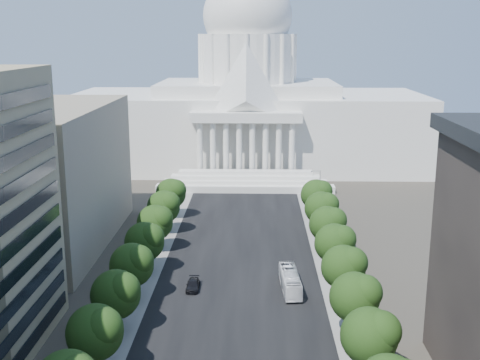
{
  "coord_description": "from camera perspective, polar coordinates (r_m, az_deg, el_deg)",
  "views": [
    {
      "loc": [
        3.09,
        -23.77,
        44.09
      ],
      "look_at": [
        0.12,
        86.56,
        17.74
      ],
      "focal_mm": 45.0,
      "sensor_mm": 36.0,
      "label": 1
    }
  ],
  "objects": [
    {
      "name": "road_asphalt",
      "position": [
        122.06,
        -0.01,
        -7.75
      ],
      "size": [
        30.0,
        260.0,
        0.01
      ],
      "primitive_type": "cube",
      "color": "black",
      "rests_on": "ground"
    },
    {
      "name": "sidewalk_left",
      "position": [
        124.0,
        -8.9,
        -7.57
      ],
      "size": [
        8.0,
        260.0,
        0.02
      ],
      "primitive_type": "cube",
      "color": "gray",
      "rests_on": "ground"
    },
    {
      "name": "sidewalk_right",
      "position": [
        123.05,
        8.95,
        -7.74
      ],
      "size": [
        8.0,
        260.0,
        0.02
      ],
      "primitive_type": "cube",
      "color": "gray",
      "rests_on": "ground"
    },
    {
      "name": "capitol",
      "position": [
        210.07,
        0.69,
        6.84
      ],
      "size": [
        120.0,
        56.0,
        73.0
      ],
      "color": "white",
      "rests_on": "ground"
    },
    {
      "name": "office_block_left_far",
      "position": [
        137.03,
        -20.39,
        0.32
      ],
      "size": [
        38.0,
        52.0,
        30.0
      ],
      "primitive_type": "cube",
      "color": "gray",
      "rests_on": "ground"
    },
    {
      "name": "tree_l_d",
      "position": [
        83.49,
        -13.42,
        -13.76
      ],
      "size": [
        7.79,
        7.6,
        9.97
      ],
      "color": "#33261C",
      "rests_on": "ground"
    },
    {
      "name": "tree_l_e",
      "position": [
        93.98,
        -11.54,
        -10.47
      ],
      "size": [
        7.79,
        7.6,
        9.97
      ],
      "color": "#33261C",
      "rests_on": "ground"
    },
    {
      "name": "tree_l_f",
      "position": [
        104.8,
        -10.08,
        -7.84
      ],
      "size": [
        7.79,
        7.6,
        9.97
      ],
      "color": "#33261C",
      "rests_on": "ground"
    },
    {
      "name": "tree_l_g",
      "position": [
        115.85,
        -8.91,
        -5.7
      ],
      "size": [
        7.79,
        7.6,
        9.97
      ],
      "color": "#33261C",
      "rests_on": "ground"
    },
    {
      "name": "tree_l_h",
      "position": [
        127.07,
        -7.95,
        -3.94
      ],
      "size": [
        7.79,
        7.6,
        9.97
      ],
      "color": "#33261C",
      "rests_on": "ground"
    },
    {
      "name": "tree_l_i",
      "position": [
        138.42,
        -7.15,
        -2.46
      ],
      "size": [
        7.79,
        7.6,
        9.97
      ],
      "color": "#33261C",
      "rests_on": "ground"
    },
    {
      "name": "tree_l_j",
      "position": [
        149.88,
        -6.47,
        -1.2
      ],
      "size": [
        7.79,
        7.6,
        9.97
      ],
      "color": "#33261C",
      "rests_on": "ground"
    },
    {
      "name": "tree_r_d",
      "position": [
        82.3,
        12.42,
        -14.13
      ],
      "size": [
        7.79,
        7.6,
        9.97
      ],
      "color": "#33261C",
      "rests_on": "ground"
    },
    {
      "name": "tree_r_e",
      "position": [
        92.92,
        11.04,
        -10.73
      ],
      "size": [
        7.79,
        7.6,
        9.97
      ],
      "color": "#33261C",
      "rests_on": "ground"
    },
    {
      "name": "tree_r_f",
      "position": [
        103.85,
        9.98,
        -8.04
      ],
      "size": [
        7.79,
        7.6,
        9.97
      ],
      "color": "#33261C",
      "rests_on": "ground"
    },
    {
      "name": "tree_r_g",
      "position": [
        114.99,
        9.12,
        -5.86
      ],
      "size": [
        7.79,
        7.6,
        9.97
      ],
      "color": "#33261C",
      "rests_on": "ground"
    },
    {
      "name": "tree_r_h",
      "position": [
        126.29,
        8.43,
        -4.06
      ],
      "size": [
        7.79,
        7.6,
        9.97
      ],
      "color": "#33261C",
      "rests_on": "ground"
    },
    {
      "name": "tree_r_i",
      "position": [
        137.7,
        7.85,
        -2.56
      ],
      "size": [
        7.79,
        7.6,
        9.97
      ],
      "color": "#33261C",
      "rests_on": "ground"
    },
    {
      "name": "tree_r_j",
      "position": [
        149.21,
        7.36,
        -1.3
      ],
      "size": [
        7.79,
        7.6,
        9.97
      ],
      "color": "#33261C",
      "rests_on": "ground"
    },
    {
      "name": "streetlight_c",
      "position": [
        93.62,
        11.97,
        -11.01
      ],
      "size": [
        2.61,
        0.44,
        9.0
      ],
      "color": "gray",
      "rests_on": "ground"
    },
    {
      "name": "streetlight_d",
      "position": [
        116.53,
        9.8,
        -5.95
      ],
      "size": [
        2.61,
        0.44,
        9.0
      ],
      "color": "gray",
      "rests_on": "ground"
    },
    {
      "name": "streetlight_e",
      "position": [
        140.15,
        8.38,
        -2.57
      ],
      "size": [
        2.61,
        0.44,
        9.0
      ],
      "color": "gray",
      "rests_on": "ground"
    },
    {
      "name": "streetlight_f",
      "position": [
        164.18,
        7.38,
        -0.16
      ],
      "size": [
        2.61,
        0.44,
        9.0
      ],
      "color": "gray",
      "rests_on": "ground"
    },
    {
      "name": "car_dark_b",
      "position": [
        109.51,
        -4.49,
        -9.9
      ],
      "size": [
        2.28,
        5.55,
        1.61
      ],
      "primitive_type": "imported",
      "rotation": [
        0.0,
        0.0,
        0.0
      ],
      "color": "black",
      "rests_on": "ground"
    },
    {
      "name": "city_bus",
      "position": [
        108.93,
        4.77,
        -9.51
      ],
      "size": [
        3.7,
        12.54,
        3.45
      ],
      "primitive_type": "imported",
      "rotation": [
        0.0,
        0.0,
        0.07
      ],
      "color": "white",
      "rests_on": "ground"
    }
  ]
}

